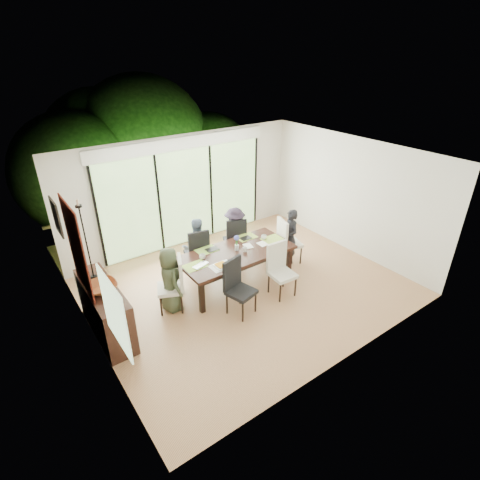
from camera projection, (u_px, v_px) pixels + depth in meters
floor at (247, 287)px, 7.75m from camera, size 6.00×5.00×0.01m
ceiling at (248, 159)px, 6.49m from camera, size 6.00×5.00×0.01m
wall_back at (185, 191)px, 8.92m from camera, size 6.00×0.02×2.70m
wall_front at (353, 291)px, 5.31m from camera, size 6.00×0.02×2.70m
wall_left at (86, 280)px, 5.56m from camera, size 0.02×5.00×2.70m
wall_right at (351, 196)px, 8.67m from camera, size 0.02×5.00×2.70m
glass_doors at (186, 198)px, 8.96m from camera, size 4.20×0.02×2.30m
blinds_header at (182, 143)px, 8.35m from camera, size 4.40×0.06×0.28m
mullion_a at (98, 219)px, 7.87m from camera, size 0.05×0.04×2.30m
mullion_b at (159, 204)px, 8.59m from camera, size 0.05×0.04×2.30m
mullion_c at (211, 192)px, 9.32m from camera, size 0.05×0.04×2.30m
mullion_d at (255, 181)px, 10.04m from camera, size 0.05×0.04×2.30m
side_window at (114, 313)px, 4.65m from camera, size 0.02×0.90×1.00m
deck at (173, 231)px, 10.21m from camera, size 6.00×1.80×0.10m
rail_top at (158, 201)px, 10.51m from camera, size 6.00×0.08×0.06m
foliage_left at (76, 173)px, 9.88m from camera, size 3.20×3.20×3.20m
foliage_mid at (143, 144)px, 11.28m from camera, size 4.00×4.00×4.00m
foliage_right at (209, 158)px, 11.89m from camera, size 2.80×2.80×2.80m
foliage_far at (104, 150)px, 11.35m from camera, size 3.60×3.60×3.60m
table_top at (236, 253)px, 7.57m from camera, size 2.38×1.09×0.06m
table_apron at (236, 257)px, 7.62m from camera, size 2.18×0.89×0.10m
table_leg_fl at (202, 297)px, 6.88m from camera, size 0.09×0.09×0.68m
table_leg_fr at (289, 262)px, 8.00m from camera, size 0.09×0.09×0.68m
table_leg_bl at (180, 276)px, 7.50m from camera, size 0.09×0.09×0.68m
table_leg_br at (264, 246)px, 8.61m from camera, size 0.09×0.09×0.68m
chair_left_end at (170, 284)px, 6.88m from camera, size 0.60×0.60×1.09m
chair_right_end at (290, 240)px, 8.43m from camera, size 0.56×0.56×1.09m
chair_far_left at (196, 250)px, 8.03m from camera, size 0.53×0.53×1.09m
chair_far_right at (234, 237)px, 8.55m from camera, size 0.59×0.59×1.09m
chair_near_left at (241, 288)px, 6.77m from camera, size 0.56×0.56×1.09m
chair_near_right at (283, 271)px, 7.29m from camera, size 0.48×0.48×1.09m
person_left_end at (170, 280)px, 6.84m from camera, size 0.41×0.62×1.28m
person_right_end at (290, 237)px, 8.37m from camera, size 0.51×0.67×1.28m
person_far_left at (197, 246)px, 7.97m from camera, size 0.65×0.47×1.28m
person_far_right at (235, 234)px, 8.49m from camera, size 0.66×0.49×1.28m
placemat_left at (195, 266)px, 7.07m from camera, size 0.44×0.32×0.01m
placemat_right at (272, 239)px, 8.05m from camera, size 0.44×0.32×0.01m
placemat_far_l at (207, 250)px, 7.61m from camera, size 0.44×0.32×0.01m
placemat_far_r at (246, 237)px, 8.13m from camera, size 0.44×0.32×0.01m
placemat_paper at (221, 266)px, 7.06m from camera, size 0.44×0.32×0.01m
tablet_far_l at (212, 249)px, 7.63m from camera, size 0.26×0.18×0.01m
tablet_far_r at (246, 238)px, 8.07m from camera, size 0.24×0.17×0.01m
papers at (265, 243)px, 7.89m from camera, size 0.30×0.22×0.00m
platter_base at (221, 266)px, 7.05m from camera, size 0.26×0.26×0.02m
platter_snacks at (221, 265)px, 7.04m from camera, size 0.20×0.20×0.01m
vase at (237, 247)px, 7.59m from camera, size 0.08×0.08×0.12m
hyacinth_stems at (237, 242)px, 7.54m from camera, size 0.04×0.04×0.16m
hyacinth_blooms at (237, 238)px, 7.49m from camera, size 0.11×0.11×0.11m
laptop at (202, 266)px, 7.04m from camera, size 0.37×0.29×0.03m
cup_a at (202, 257)px, 7.28m from camera, size 0.17×0.17×0.10m
cup_b at (245, 250)px, 7.54m from camera, size 0.11×0.11×0.09m
cup_c at (264, 237)px, 8.02m from camera, size 0.14×0.14×0.10m
book at (245, 247)px, 7.72m from camera, size 0.20×0.25×0.02m
sideboard at (105, 310)px, 6.34m from camera, size 0.47×1.66×0.93m
bowl at (102, 287)px, 6.02m from camera, size 0.49×0.49×0.12m
candlestick_base at (94, 277)px, 6.36m from camera, size 0.10×0.10×0.04m
candlestick_shaft at (86, 243)px, 6.06m from camera, size 0.02×0.02×1.30m
candlestick_pan at (78, 206)px, 5.76m from camera, size 0.10×0.10×0.03m
candle at (78, 202)px, 5.73m from camera, size 0.04×0.04×0.10m
tapestry at (77, 248)px, 5.70m from camera, size 0.02×1.00×1.50m
art_frame at (56, 217)px, 6.62m from camera, size 0.03×0.55×0.65m
art_canvas at (57, 217)px, 6.63m from camera, size 0.01×0.45×0.55m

